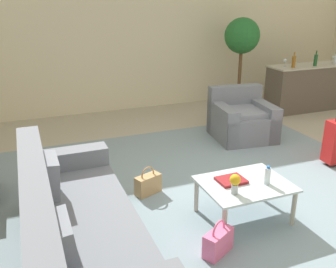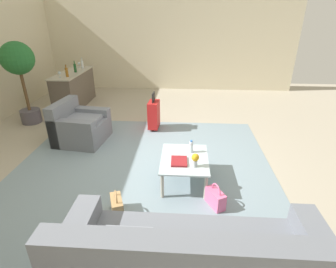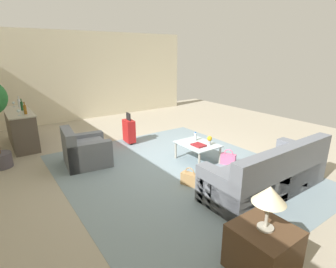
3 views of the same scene
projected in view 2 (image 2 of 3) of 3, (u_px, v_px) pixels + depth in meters
The scene contains 18 objects.
ground_plane at pixel (155, 167), 4.55m from camera, with size 12.00×12.00×0.00m, color #A89E89.
wall_right at pixel (171, 41), 8.45m from camera, with size 0.12×8.00×3.10m, color beige.
area_rug at pixel (138, 187), 4.02m from camera, with size 5.20×4.40×0.01m, color gray.
armchair at pixel (79, 128), 5.34m from camera, with size 1.03×1.02×0.83m.
coffee_table at pixel (184, 161), 4.00m from camera, with size 0.92×0.72×0.42m.
water_bottle at pixel (191, 147), 4.11m from camera, with size 0.06×0.06×0.20m.
coffee_table_book at pixel (179, 161), 3.87m from camera, with size 0.29×0.24×0.03m, color maroon.
flower_vase at pixel (195, 159), 3.72m from camera, with size 0.11×0.11×0.21m.
bar_console at pixel (74, 89), 7.29m from camera, with size 1.80×0.59×0.94m.
wine_glass_leftmost at pixel (59, 73), 6.50m from camera, with size 0.08×0.08×0.15m.
wine_glass_left_of_centre at pixel (79, 64), 7.61m from camera, with size 0.08×0.08×0.15m.
wine_bottle_amber at pixel (67, 72), 6.56m from camera, with size 0.07×0.07×0.30m.
wine_bottle_green at pixel (75, 68), 7.05m from camera, with size 0.07×0.07×0.30m.
wine_bottle_clear at pixel (82, 64), 7.53m from camera, with size 0.07×0.07×0.30m.
suitcase_red at pixel (154, 114), 5.85m from camera, with size 0.41×0.25×0.85m.
handbag_tan at pixel (117, 206), 3.45m from camera, with size 0.35×0.24×0.36m.
handbag_pink at pixel (215, 198), 3.59m from camera, with size 0.35×0.27×0.36m.
potted_ficus at pixel (19, 68), 5.80m from camera, with size 0.71×0.71×1.87m.
Camera 2 is at (-3.85, -0.47, 2.46)m, focal length 28.00 mm.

